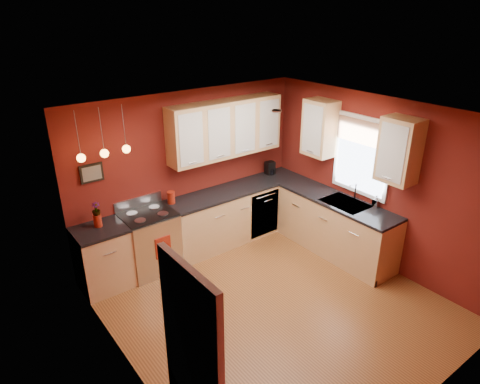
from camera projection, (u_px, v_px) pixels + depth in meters
floor at (274, 304)px, 5.84m from camera, size 4.20×4.20×0.00m
ceiling at (281, 117)px, 4.79m from camera, size 4.00×4.20×0.02m
wall_back at (190, 172)px, 6.85m from camera, size 4.00×0.02×2.60m
wall_front at (435, 307)px, 3.79m from camera, size 4.00×0.02×2.60m
wall_left at (126, 277)px, 4.21m from camera, size 0.02×4.20×2.60m
wall_right at (376, 183)px, 6.43m from camera, size 0.02×4.20×2.60m
base_cabinets_back_left at (103, 259)px, 6.06m from camera, size 0.70×0.60×0.90m
base_cabinets_back_right at (237, 214)px, 7.38m from camera, size 2.54×0.60×0.90m
base_cabinets_right at (335, 227)px, 6.93m from camera, size 0.60×2.10×0.90m
counter_back_left at (99, 230)px, 5.87m from camera, size 0.70×0.62×0.04m
counter_back_right at (237, 189)px, 7.19m from camera, size 2.54×0.62×0.04m
counter_right at (338, 201)px, 6.74m from camera, size 0.62×2.10×0.04m
gas_range at (150, 241)px, 6.45m from camera, size 0.76×0.64×1.11m
dishwasher_front at (265, 214)px, 7.37m from camera, size 0.60×0.02×0.80m
sink at (345, 204)px, 6.63m from camera, size 0.50×0.70×0.33m
window at (362, 154)px, 6.47m from camera, size 0.06×1.02×1.22m
door_left_wall at (193, 373)px, 3.46m from camera, size 0.12×0.82×2.05m
upper_cabinets_back at (226, 129)px, 6.79m from camera, size 2.00×0.35×0.90m
upper_cabinets_right at (356, 138)px, 6.30m from camera, size 0.35×1.95×0.90m
wall_picture at (92, 173)px, 5.83m from camera, size 0.32×0.03×0.26m
pendant_lights at (104, 153)px, 5.50m from camera, size 0.71×0.11×0.66m
red_canister at (171, 197)px, 6.58m from camera, size 0.13×0.13×0.19m
red_vase at (98, 221)px, 5.89m from camera, size 0.11×0.11×0.18m
flowers at (96, 209)px, 5.82m from camera, size 0.12×0.12×0.20m
coffee_maker at (270, 168)px, 7.72m from camera, size 0.17×0.17×0.23m
soap_pump at (376, 201)px, 6.46m from camera, size 0.10×0.10×0.19m
dish_towel at (163, 247)px, 6.22m from camera, size 0.24×0.02×0.33m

